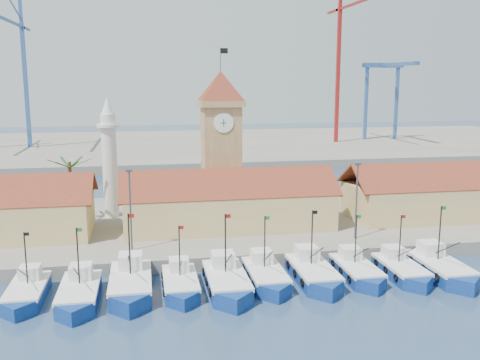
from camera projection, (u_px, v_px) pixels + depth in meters
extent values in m
plane|color=#1D334F|center=(262.00, 298.00, 49.67)|extent=(400.00, 400.00, 0.00)
cube|color=gray|center=(224.00, 224.00, 72.75)|extent=(140.00, 32.00, 1.50)
cube|color=gray|center=(180.00, 146.00, 155.91)|extent=(240.00, 80.00, 2.00)
cube|color=navy|center=(27.00, 295.00, 49.29)|extent=(3.16, 7.15, 1.63)
cube|color=navy|center=(19.00, 311.00, 45.83)|extent=(3.16, 3.16, 1.63)
cube|color=silver|center=(27.00, 287.00, 49.14)|extent=(3.22, 7.35, 0.32)
cube|color=silver|center=(30.00, 272.00, 50.74)|extent=(1.90, 1.99, 1.26)
cylinder|color=black|center=(26.00, 259.00, 49.11)|extent=(0.13, 0.13, 5.06)
cube|color=black|center=(27.00, 234.00, 48.72)|extent=(0.45, 0.02, 0.32)
cube|color=navy|center=(80.00, 296.00, 48.92)|extent=(3.42, 7.74, 1.76)
cube|color=navy|center=(74.00, 314.00, 45.18)|extent=(3.42, 3.42, 1.76)
cube|color=silver|center=(79.00, 287.00, 48.76)|extent=(3.49, 7.95, 0.34)
cube|color=silver|center=(81.00, 272.00, 50.49)|extent=(2.05, 2.15, 1.37)
cylinder|color=black|center=(78.00, 257.00, 48.73)|extent=(0.14, 0.14, 5.47)
cube|color=#197226|center=(79.00, 230.00, 48.31)|extent=(0.49, 0.02, 0.34)
cube|color=navy|center=(131.00, 287.00, 50.89)|extent=(3.82, 8.64, 1.96)
cube|color=navy|center=(130.00, 306.00, 46.71)|extent=(3.82, 3.82, 1.96)
cube|color=silver|center=(130.00, 277.00, 50.71)|extent=(3.89, 8.88, 0.38)
cube|color=silver|center=(131.00, 261.00, 52.64)|extent=(2.29, 2.40, 1.53)
cylinder|color=black|center=(129.00, 245.00, 50.68)|extent=(0.15, 0.15, 6.11)
cube|color=#A5140F|center=(131.00, 216.00, 50.21)|extent=(0.55, 0.02, 0.38)
cube|color=navy|center=(180.00, 286.00, 51.38)|extent=(3.17, 7.18, 1.63)
cube|color=navy|center=(183.00, 301.00, 47.90)|extent=(3.17, 3.17, 1.63)
cube|color=silver|center=(180.00, 278.00, 51.23)|extent=(3.24, 7.38, 0.32)
cube|color=silver|center=(179.00, 265.00, 52.83)|extent=(1.90, 2.00, 1.27)
cylinder|color=black|center=(179.00, 251.00, 51.20)|extent=(0.13, 0.13, 5.08)
cube|color=#A5140F|center=(181.00, 228.00, 50.81)|extent=(0.45, 0.02, 0.32)
cube|color=navy|center=(226.00, 284.00, 51.61)|extent=(3.71, 8.38, 1.91)
cube|color=navy|center=(234.00, 302.00, 47.55)|extent=(3.70, 3.70, 1.91)
cube|color=silver|center=(226.00, 275.00, 51.43)|extent=(3.78, 8.62, 0.37)
cube|color=silver|center=(223.00, 260.00, 53.31)|extent=(2.22, 2.33, 1.48)
cylinder|color=black|center=(225.00, 244.00, 51.40)|extent=(0.15, 0.15, 5.93)
cube|color=#A5140F|center=(228.00, 216.00, 50.94)|extent=(0.53, 0.02, 0.37)
cube|color=navy|center=(265.00, 278.00, 53.36)|extent=(3.38, 7.65, 1.74)
cube|color=navy|center=(275.00, 293.00, 49.66)|extent=(3.38, 3.38, 1.74)
cube|color=silver|center=(266.00, 270.00, 53.20)|extent=(3.45, 7.86, 0.34)
cube|color=silver|center=(261.00, 256.00, 54.91)|extent=(2.03, 2.12, 1.35)
cylinder|color=black|center=(265.00, 243.00, 53.17)|extent=(0.14, 0.14, 5.41)
cube|color=#197226|center=(267.00, 218.00, 52.76)|extent=(0.48, 0.02, 0.34)
cube|color=navy|center=(313.00, 276.00, 53.93)|extent=(3.60, 8.14, 1.85)
cube|color=navy|center=(326.00, 291.00, 49.99)|extent=(3.60, 3.60, 1.85)
cube|color=silver|center=(313.00, 267.00, 53.76)|extent=(3.67, 8.37, 0.36)
cube|color=silver|center=(307.00, 253.00, 55.58)|extent=(2.16, 2.26, 1.44)
cylinder|color=black|center=(312.00, 238.00, 53.73)|extent=(0.14, 0.14, 5.76)
cube|color=black|center=(315.00, 212.00, 53.29)|extent=(0.51, 0.02, 0.36)
cube|color=navy|center=(356.00, 273.00, 54.85)|extent=(3.25, 7.36, 1.67)
cube|color=navy|center=(371.00, 286.00, 51.28)|extent=(3.25, 3.25, 1.67)
cube|color=silver|center=(357.00, 265.00, 54.69)|extent=(3.32, 7.57, 0.33)
cube|color=silver|center=(350.00, 253.00, 56.34)|extent=(1.95, 2.05, 1.30)
cylinder|color=black|center=(356.00, 240.00, 54.67)|extent=(0.13, 0.13, 5.21)
cube|color=#197226|center=(359.00, 217.00, 54.26)|extent=(0.46, 0.02, 0.33)
cube|color=navy|center=(400.00, 272.00, 55.12)|extent=(3.21, 7.27, 1.65)
cube|color=navy|center=(418.00, 285.00, 51.60)|extent=(3.21, 3.21, 1.65)
cube|color=silver|center=(401.00, 265.00, 54.97)|extent=(3.28, 7.48, 0.32)
cube|color=silver|center=(393.00, 252.00, 56.60)|extent=(1.93, 2.02, 1.29)
cylinder|color=black|center=(400.00, 239.00, 54.94)|extent=(0.13, 0.13, 5.14)
cube|color=#A5140F|center=(404.00, 217.00, 54.55)|extent=(0.46, 0.02, 0.32)
cube|color=navy|center=(440.00, 271.00, 55.29)|extent=(3.65, 8.26, 1.88)
cube|color=navy|center=(463.00, 286.00, 51.29)|extent=(3.65, 3.65, 1.88)
cube|color=silver|center=(440.00, 262.00, 55.11)|extent=(3.72, 8.49, 0.37)
cube|color=silver|center=(430.00, 249.00, 56.96)|extent=(2.19, 2.30, 1.46)
cylinder|color=black|center=(440.00, 234.00, 55.08)|extent=(0.15, 0.15, 5.84)
cube|color=#197226|center=(444.00, 208.00, 54.63)|extent=(0.52, 0.02, 0.37)
cube|color=#D1B772|center=(228.00, 209.00, 68.33)|extent=(26.00, 10.00, 4.50)
cube|color=brown|center=(231.00, 184.00, 65.22)|extent=(27.04, 5.13, 3.21)
cube|color=brown|center=(225.00, 177.00, 70.06)|extent=(27.04, 5.13, 3.21)
cube|color=#D1B772|center=(456.00, 199.00, 73.90)|extent=(30.00, 10.00, 4.50)
cube|color=brown|center=(469.00, 176.00, 70.79)|extent=(31.20, 5.13, 3.21)
cube|color=brown|center=(448.00, 170.00, 75.63)|extent=(31.20, 5.13, 3.21)
cube|color=tan|center=(221.00, 162.00, 73.17)|extent=(5.00, 5.00, 15.00)
cube|color=tan|center=(221.00, 103.00, 71.73)|extent=(5.80, 5.80, 0.80)
pyramid|color=brown|center=(221.00, 86.00, 71.30)|extent=(5.80, 5.80, 4.00)
cylinder|color=white|center=(224.00, 123.00, 69.70)|extent=(2.60, 0.15, 2.60)
cube|color=black|center=(224.00, 123.00, 69.62)|extent=(0.08, 0.02, 1.00)
cube|color=black|center=(224.00, 123.00, 69.62)|extent=(0.80, 0.02, 0.08)
cylinder|color=#3F3F44|center=(220.00, 59.00, 70.66)|extent=(0.10, 0.10, 3.00)
cube|color=black|center=(224.00, 51.00, 70.55)|extent=(1.00, 0.03, 0.70)
cylinder|color=silver|center=(110.00, 166.00, 72.59)|extent=(2.00, 2.00, 14.00)
cylinder|color=silver|center=(108.00, 125.00, 71.58)|extent=(3.00, 3.00, 0.40)
cone|color=silver|center=(107.00, 106.00, 71.10)|extent=(1.80, 1.80, 2.40)
cylinder|color=brown|center=(71.00, 192.00, 70.33)|extent=(0.44, 0.44, 8.00)
cube|color=#1C521E|center=(81.00, 163.00, 69.88)|extent=(2.80, 0.35, 1.18)
cube|color=#1C521E|center=(76.00, 162.00, 70.93)|extent=(1.71, 2.60, 1.18)
cube|color=#1C521E|center=(65.00, 162.00, 70.69)|extent=(1.71, 2.60, 1.18)
cube|color=#1C521E|center=(58.00, 164.00, 69.39)|extent=(2.80, 0.35, 1.18)
cube|color=#1C521E|center=(62.00, 165.00, 68.34)|extent=(1.71, 2.60, 1.18)
cube|color=#1C521E|center=(74.00, 165.00, 68.59)|extent=(1.71, 2.60, 1.18)
cylinder|color=#3F3F44|center=(131.00, 211.00, 58.09)|extent=(0.20, 0.20, 9.00)
cube|color=#3F3F44|center=(129.00, 171.00, 57.28)|extent=(0.70, 0.25, 0.25)
cylinder|color=#3F3F44|center=(356.00, 201.00, 62.61)|extent=(0.20, 0.20, 9.00)
cube|color=#3F3F44|center=(358.00, 164.00, 61.81)|extent=(0.70, 0.25, 0.25)
cube|color=#32589A|center=(26.00, 86.00, 143.61)|extent=(1.00, 1.00, 32.93)
cube|color=#32589A|center=(12.00, 22.00, 130.38)|extent=(0.60, 26.84, 0.60)
cube|color=#32589A|center=(26.00, 28.00, 145.61)|extent=(0.60, 10.00, 0.60)
cube|color=#32589A|center=(20.00, 9.00, 139.95)|extent=(0.80, 0.80, 7.00)
cube|color=maroon|center=(338.00, 75.00, 155.29)|extent=(1.00, 1.00, 39.01)
cube|color=maroon|center=(354.00, 4.00, 141.81)|extent=(0.60, 26.07, 0.60)
cube|color=maroon|center=(334.00, 11.00, 156.73)|extent=(0.60, 10.00, 0.60)
cube|color=#32589A|center=(366.00, 104.00, 163.63)|extent=(0.90, 0.90, 22.00)
cube|color=#32589A|center=(396.00, 103.00, 165.37)|extent=(0.90, 0.90, 22.00)
cube|color=#32589A|center=(383.00, 65.00, 162.39)|extent=(13.00, 1.40, 1.40)
cube|color=#32589A|center=(398.00, 64.00, 152.72)|extent=(1.40, 22.00, 1.00)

